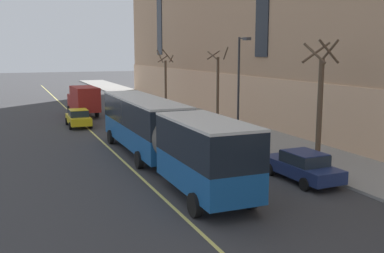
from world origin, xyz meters
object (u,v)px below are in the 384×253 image
at_px(parked_car_silver_2, 184,120).
at_px(taxi_cab, 78,118).
at_px(parked_car_navy_0, 302,166).
at_px(city_bus, 161,131).
at_px(street_tree_far_uptown, 218,86).
at_px(street_lamp, 240,78).
at_px(fire_hydrant, 259,143).
at_px(street_tree_mid_block, 320,98).
at_px(box_truck, 84,99).
at_px(street_tree_far_downtown, 166,78).
at_px(parked_car_red_3, 142,104).

distance_m(parked_car_silver_2, taxi_cab, 9.47).
bearing_deg(parked_car_navy_0, city_bus, 136.79).
bearing_deg(street_tree_far_uptown, street_lamp, -102.96).
bearing_deg(street_tree_far_uptown, fire_hydrant, -99.78).
relative_size(parked_car_navy_0, street_lamp, 0.65).
relative_size(taxi_cab, fire_hydrant, 6.15).
bearing_deg(parked_car_silver_2, street_tree_mid_block, -76.24).
bearing_deg(street_tree_far_uptown, taxi_cab, 160.08).
distance_m(box_truck, street_tree_far_uptown, 14.74).
bearing_deg(taxi_cab, box_truck, 76.80).
distance_m(street_tree_mid_block, street_tree_far_downtown, 28.20).
distance_m(parked_car_red_3, box_truck, 6.79).
height_order(street_tree_mid_block, fire_hydrant, street_tree_mid_block).
distance_m(parked_car_navy_0, box_truck, 28.72).
height_order(parked_car_red_3, taxi_cab, same).
xyz_separation_m(taxi_cab, fire_hydrant, (9.87, -14.29, -0.29)).
bearing_deg(street_tree_far_uptown, street_tree_mid_block, -90.01).
bearing_deg(parked_car_red_3, parked_car_navy_0, -90.03).
height_order(taxi_cab, street_lamp, street_lamp).
height_order(box_truck, taxi_cab, box_truck).
xyz_separation_m(city_bus, taxi_cab, (-2.29, 16.14, -1.33)).
bearing_deg(fire_hydrant, parked_car_silver_2, 99.49).
distance_m(city_bus, parked_car_silver_2, 13.02).
xyz_separation_m(city_bus, fire_hydrant, (7.58, 1.85, -1.62)).
relative_size(street_tree_far_uptown, street_tree_far_downtown, 1.01).
distance_m(parked_car_navy_0, street_tree_far_downtown, 31.76).
height_order(city_bus, street_tree_far_downtown, street_tree_far_downtown).
distance_m(parked_car_red_3, fire_hydrant, 22.01).
distance_m(parked_car_silver_2, street_tree_mid_block, 14.41).
bearing_deg(city_bus, fire_hydrant, 13.69).
bearing_deg(parked_car_red_3, fire_hydrant, -85.37).
distance_m(street_tree_mid_block, street_lamp, 7.24).
relative_size(parked_car_navy_0, street_tree_mid_block, 0.68).
bearing_deg(parked_car_navy_0, taxi_cab, 110.53).
relative_size(parked_car_red_3, taxi_cab, 1.03).
bearing_deg(box_truck, parked_car_red_3, 11.04).
height_order(street_tree_far_uptown, street_tree_far_downtown, street_tree_far_uptown).
distance_m(parked_car_silver_2, street_tree_far_downtown, 15.14).
height_order(city_bus, street_lamp, street_lamp).
height_order(city_bus, taxi_cab, city_bus).
xyz_separation_m(parked_car_silver_2, parked_car_red_3, (-0.16, 12.28, -0.00)).
bearing_deg(box_truck, street_tree_far_uptown, -46.22).
relative_size(city_bus, parked_car_red_3, 4.18).
height_order(parked_car_silver_2, street_tree_far_downtown, street_tree_far_downtown).
bearing_deg(street_tree_mid_block, street_lamp, 103.16).
bearing_deg(street_tree_mid_block, parked_car_navy_0, -137.29).
bearing_deg(fire_hydrant, street_lamp, 88.07).
xyz_separation_m(box_truck, street_tree_mid_block, (10.12, -24.68, 2.10)).
height_order(parked_car_navy_0, street_tree_mid_block, street_tree_mid_block).
xyz_separation_m(parked_car_silver_2, street_tree_far_downtown, (3.34, 14.51, 2.71)).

